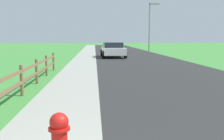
# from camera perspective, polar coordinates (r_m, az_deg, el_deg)

# --- Properties ---
(ground_plane) EXTENTS (120.00, 120.00, 0.00)m
(ground_plane) POSITION_cam_1_polar(r_m,az_deg,el_deg) (26.92, -3.60, 3.29)
(ground_plane) COLOR #438F3D
(road_asphalt) EXTENTS (7.00, 66.00, 0.01)m
(road_asphalt) POSITION_cam_1_polar(r_m,az_deg,el_deg) (29.15, 3.29, 3.60)
(road_asphalt) COLOR #2B2B2B
(road_asphalt) RESTS_ON ground
(curb_concrete) EXTENTS (6.00, 66.00, 0.01)m
(curb_concrete) POSITION_cam_1_polar(r_m,az_deg,el_deg) (29.06, -9.56, 3.50)
(curb_concrete) COLOR #A2A498
(curb_concrete) RESTS_ON ground
(grass_verge) EXTENTS (5.00, 66.00, 0.00)m
(grass_verge) POSITION_cam_1_polar(r_m,az_deg,el_deg) (29.25, -12.49, 3.46)
(grass_verge) COLOR #438F3D
(grass_verge) RESTS_ON ground
(rail_fence) EXTENTS (0.11, 12.84, 0.99)m
(rail_fence) POSITION_cam_1_polar(r_m,az_deg,el_deg) (8.55, -19.33, -1.69)
(rail_fence) COLOR brown
(rail_fence) RESTS_ON ground
(parked_suv_white) EXTENTS (2.25, 4.59, 1.37)m
(parked_suv_white) POSITION_cam_1_polar(r_m,az_deg,el_deg) (24.07, 0.20, 4.52)
(parked_suv_white) COLOR white
(parked_suv_white) RESTS_ON ground
(street_lamp) EXTENTS (1.17, 0.20, 5.74)m
(street_lamp) POSITION_cam_1_polar(r_m,az_deg,el_deg) (30.20, 8.49, 10.21)
(street_lamp) COLOR gray
(street_lamp) RESTS_ON ground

